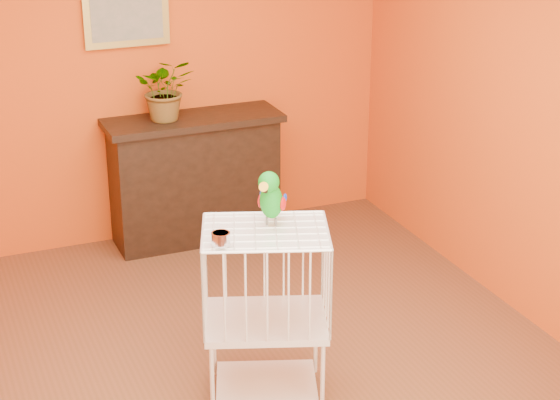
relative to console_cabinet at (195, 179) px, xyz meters
name	(u,v)px	position (x,y,z in m)	size (l,w,h in m)	color
ground	(238,381)	(-0.40, -2.02, -0.49)	(4.50, 4.50, 0.00)	brown
room_shell	(232,118)	(-0.40, -2.02, 1.09)	(4.50, 4.50, 4.50)	#CB4B13
console_cabinet	(195,179)	(0.00, 0.00, 0.00)	(1.32, 0.47, 0.98)	black
potted_plant	(165,95)	(-0.19, 0.03, 0.67)	(0.42, 0.47, 0.36)	#26722D
framed_picture	(126,12)	(-0.40, 0.20, 1.26)	(0.62, 0.04, 0.50)	#AB933D
birdcage	(266,312)	(-0.30, -2.21, 0.03)	(0.79, 0.70, 1.01)	silver
feed_cup	(221,239)	(-0.58, -2.30, 0.56)	(0.10, 0.10, 0.07)	silver
parrot	(271,197)	(-0.24, -2.15, 0.68)	(0.23, 0.25, 0.32)	#59544C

